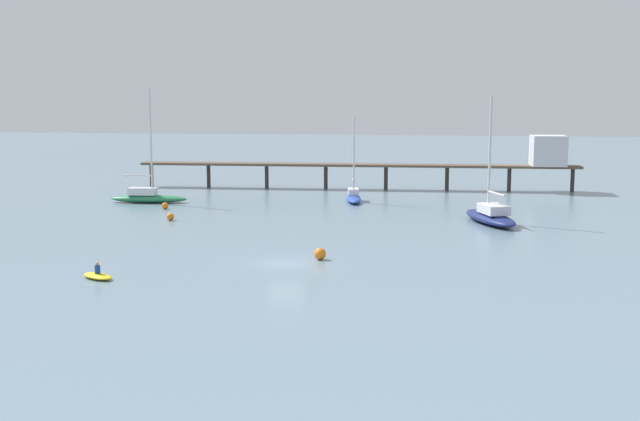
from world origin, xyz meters
name	(u,v)px	position (x,y,z in m)	size (l,w,h in m)	color
ground_plane	(285,263)	(0.00, 0.00, 0.00)	(400.00, 400.00, 0.00)	slate
pier	(461,158)	(13.53, 47.90, 4.20)	(57.07, 5.62, 7.11)	brown
sailboat_green	(148,196)	(-21.91, 30.27, 0.80)	(8.94, 2.72, 13.00)	#287F4C
sailboat_blue	(353,196)	(1.11, 34.68, 0.68)	(2.73, 7.23, 9.67)	#2D4CB7
sailboat_navy	(491,215)	(15.71, 20.89, 0.78)	(5.96, 10.15, 12.02)	navy
dinghy_yellow	(98,276)	(-11.23, -6.68, 0.21)	(2.84, 2.34, 1.14)	yellow
mooring_buoy_mid	(165,206)	(-18.19, 25.57, 0.36)	(0.71, 0.71, 0.71)	orange
mooring_buoy_near	(170,217)	(-14.93, 18.01, 0.37)	(0.74, 0.74, 0.74)	orange
mooring_buoy_inner	(320,254)	(2.29, 1.63, 0.44)	(0.88, 0.88, 0.88)	orange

